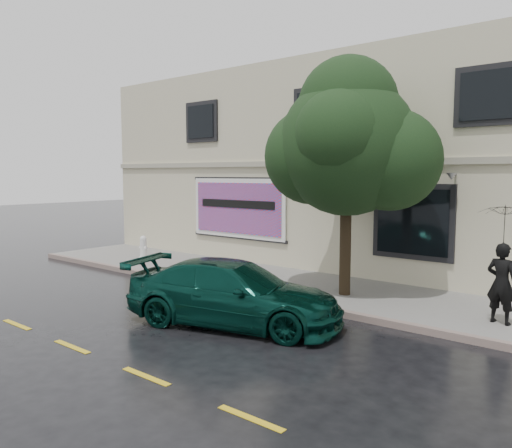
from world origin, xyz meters
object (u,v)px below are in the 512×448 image
Objects in this scene: fire_hydrant at (143,248)px; pedestrian at (502,283)px; car at (234,293)px; street_tree at (347,147)px.

pedestrian is at bearing -4.95° from fire_hydrant.
fire_hydrant is (-7.53, 3.49, -0.12)m from car.
street_tree reaches higher than pedestrian.
car is at bearing -103.84° from street_tree.
car is 5.48× the size of fire_hydrant.
pedestrian is (4.60, 3.20, 0.31)m from car.
street_tree is at bearing -30.40° from car.
car is 5.61m from pedestrian.
car is at bearing -28.45° from fire_hydrant.
fire_hydrant is at bearing 48.55° from car.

